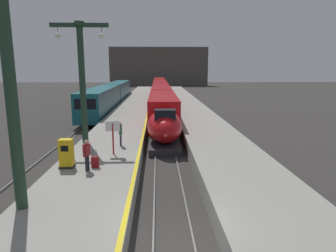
{
  "coord_description": "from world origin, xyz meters",
  "views": [
    {
      "loc": [
        -0.55,
        -9.86,
        6.43
      ],
      "look_at": [
        0.28,
        13.96,
        1.8
      ],
      "focal_mm": 31.94,
      "sensor_mm": 36.0,
      "label": 1
    }
  ],
  "objects_px": {
    "highspeed_train_main": "(160,92)",
    "departure_info_board": "(113,131)",
    "rolling_suitcase": "(95,162)",
    "regional_train_adjacent": "(112,95)",
    "station_column_near": "(6,44)",
    "passenger_mid_platform": "(120,132)",
    "station_column_mid": "(82,71)",
    "passenger_near_edge": "(87,153)",
    "ticket_machine_yellow": "(66,155)"
  },
  "relations": [
    {
      "from": "station_column_mid",
      "to": "rolling_suitcase",
      "type": "xyz_separation_m",
      "value": [
        1.89,
        -5.78,
        -4.88
      ]
    },
    {
      "from": "highspeed_train_main",
      "to": "regional_train_adjacent",
      "type": "height_order",
      "value": "regional_train_adjacent"
    },
    {
      "from": "passenger_mid_platform",
      "to": "ticket_machine_yellow",
      "type": "height_order",
      "value": "passenger_mid_platform"
    },
    {
      "from": "passenger_mid_platform",
      "to": "rolling_suitcase",
      "type": "xyz_separation_m",
      "value": [
        -0.85,
        -4.63,
        -0.69
      ]
    },
    {
      "from": "station_column_mid",
      "to": "ticket_machine_yellow",
      "type": "distance_m",
      "value": 7.28
    },
    {
      "from": "regional_train_adjacent",
      "to": "passenger_near_edge",
      "type": "height_order",
      "value": "regional_train_adjacent"
    },
    {
      "from": "ticket_machine_yellow",
      "to": "departure_info_board",
      "type": "distance_m",
      "value": 3.44
    },
    {
      "from": "passenger_near_edge",
      "to": "ticket_machine_yellow",
      "type": "relative_size",
      "value": 1.06
    },
    {
      "from": "highspeed_train_main",
      "to": "ticket_machine_yellow",
      "type": "height_order",
      "value": "highspeed_train_main"
    },
    {
      "from": "regional_train_adjacent",
      "to": "rolling_suitcase",
      "type": "height_order",
      "value": "regional_train_adjacent"
    },
    {
      "from": "station_column_mid",
      "to": "passenger_mid_platform",
      "type": "distance_m",
      "value": 5.14
    },
    {
      "from": "ticket_machine_yellow",
      "to": "departure_info_board",
      "type": "relative_size",
      "value": 0.75
    },
    {
      "from": "ticket_machine_yellow",
      "to": "station_column_near",
      "type": "bearing_deg",
      "value": -94.18
    },
    {
      "from": "station_column_mid",
      "to": "departure_info_board",
      "type": "height_order",
      "value": "station_column_mid"
    },
    {
      "from": "station_column_mid",
      "to": "rolling_suitcase",
      "type": "distance_m",
      "value": 7.79
    },
    {
      "from": "highspeed_train_main",
      "to": "station_column_mid",
      "type": "bearing_deg",
      "value": -99.39
    },
    {
      "from": "regional_train_adjacent",
      "to": "departure_info_board",
      "type": "xyz_separation_m",
      "value": [
        4.72,
        -30.84,
        0.43
      ]
    },
    {
      "from": "station_column_mid",
      "to": "passenger_mid_platform",
      "type": "bearing_deg",
      "value": -22.75
    },
    {
      "from": "station_column_near",
      "to": "departure_info_board",
      "type": "xyz_separation_m",
      "value": [
        2.52,
        7.35,
        -4.69
      ]
    },
    {
      "from": "rolling_suitcase",
      "to": "highspeed_train_main",
      "type": "bearing_deg",
      "value": 84.47
    },
    {
      "from": "regional_train_adjacent",
      "to": "passenger_near_edge",
      "type": "bearing_deg",
      "value": -83.63
    },
    {
      "from": "rolling_suitcase",
      "to": "passenger_mid_platform",
      "type": "bearing_deg",
      "value": 79.59
    },
    {
      "from": "highspeed_train_main",
      "to": "departure_info_board",
      "type": "relative_size",
      "value": 35.13
    },
    {
      "from": "station_column_near",
      "to": "departure_info_board",
      "type": "height_order",
      "value": "station_column_near"
    },
    {
      "from": "highspeed_train_main",
      "to": "regional_train_adjacent",
      "type": "relative_size",
      "value": 2.03
    },
    {
      "from": "rolling_suitcase",
      "to": "departure_info_board",
      "type": "xyz_separation_m",
      "value": [
        0.63,
        2.59,
        1.2
      ]
    },
    {
      "from": "station_column_mid",
      "to": "passenger_near_edge",
      "type": "bearing_deg",
      "value": -75.9
    },
    {
      "from": "highspeed_train_main",
      "to": "station_column_near",
      "type": "height_order",
      "value": "station_column_near"
    },
    {
      "from": "highspeed_train_main",
      "to": "ticket_machine_yellow",
      "type": "bearing_deg",
      "value": -97.63
    },
    {
      "from": "highspeed_train_main",
      "to": "departure_info_board",
      "type": "bearing_deg",
      "value": -94.98
    },
    {
      "from": "highspeed_train_main",
      "to": "station_column_mid",
      "type": "relative_size",
      "value": 8.72
    },
    {
      "from": "passenger_near_edge",
      "to": "departure_info_board",
      "type": "bearing_deg",
      "value": 73.59
    },
    {
      "from": "passenger_mid_platform",
      "to": "ticket_machine_yellow",
      "type": "distance_m",
      "value": 5.2
    },
    {
      "from": "station_column_near",
      "to": "passenger_mid_platform",
      "type": "relative_size",
      "value": 6.19
    },
    {
      "from": "passenger_mid_platform",
      "to": "ticket_machine_yellow",
      "type": "relative_size",
      "value": 1.06
    },
    {
      "from": "rolling_suitcase",
      "to": "passenger_near_edge",
      "type": "bearing_deg",
      "value": -118.34
    },
    {
      "from": "station_column_mid",
      "to": "passenger_near_edge",
      "type": "xyz_separation_m",
      "value": [
        1.59,
        -6.33,
        -4.19
      ]
    },
    {
      "from": "highspeed_train_main",
      "to": "rolling_suitcase",
      "type": "height_order",
      "value": "highspeed_train_main"
    },
    {
      "from": "station_column_near",
      "to": "station_column_mid",
      "type": "distance_m",
      "value": 10.59
    },
    {
      "from": "station_column_mid",
      "to": "rolling_suitcase",
      "type": "relative_size",
      "value": 8.69
    },
    {
      "from": "station_column_mid",
      "to": "passenger_mid_platform",
      "type": "relative_size",
      "value": 5.05
    },
    {
      "from": "passenger_mid_platform",
      "to": "rolling_suitcase",
      "type": "distance_m",
      "value": 4.76
    },
    {
      "from": "highspeed_train_main",
      "to": "passenger_mid_platform",
      "type": "bearing_deg",
      "value": -94.91
    },
    {
      "from": "regional_train_adjacent",
      "to": "passenger_near_edge",
      "type": "distance_m",
      "value": 34.19
    },
    {
      "from": "passenger_mid_platform",
      "to": "departure_info_board",
      "type": "distance_m",
      "value": 2.12
    },
    {
      "from": "highspeed_train_main",
      "to": "regional_train_adjacent",
      "type": "distance_m",
      "value": 11.4
    },
    {
      "from": "regional_train_adjacent",
      "to": "station_column_near",
      "type": "xyz_separation_m",
      "value": [
        2.2,
        -38.19,
        5.12
      ]
    },
    {
      "from": "passenger_mid_platform",
      "to": "departure_info_board",
      "type": "xyz_separation_m",
      "value": [
        -0.22,
        -2.04,
        0.52
      ]
    },
    {
      "from": "passenger_near_edge",
      "to": "departure_info_board",
      "type": "xyz_separation_m",
      "value": [
        0.93,
        3.14,
        0.52
      ]
    },
    {
      "from": "passenger_mid_platform",
      "to": "station_column_mid",
      "type": "bearing_deg",
      "value": 157.25
    }
  ]
}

